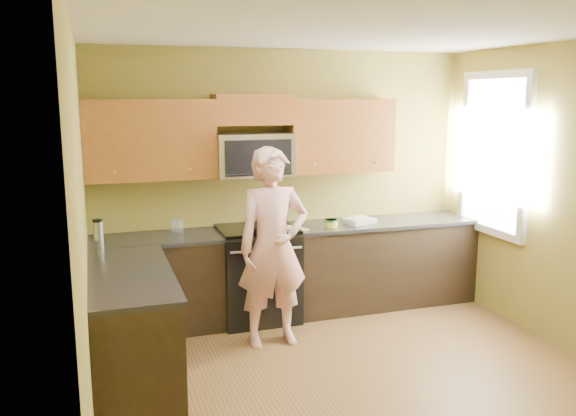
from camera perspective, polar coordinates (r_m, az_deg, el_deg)
name	(u,v)px	position (r m, az deg, el deg)	size (l,w,h in m)	color
floor	(365,387)	(4.89, 7.33, -16.59)	(4.00, 4.00, 0.00)	brown
ceiling	(374,27)	(4.37, 8.20, 16.70)	(4.00, 4.00, 0.00)	white
wall_back	(285,181)	(6.27, -0.27, 2.58)	(4.00, 4.00, 0.00)	olive
wall_front	(576,307)	(2.84, 25.83, -8.52)	(4.00, 4.00, 0.00)	olive
wall_left	(83,237)	(4.00, -18.99, -2.66)	(4.00, 4.00, 0.00)	olive
cabinet_back_run	(294,272)	(6.19, 0.60, -6.17)	(4.00, 0.60, 0.88)	black
cabinet_left_run	(132,332)	(4.85, -14.67, -11.38)	(0.60, 1.60, 0.88)	black
countertop_back	(295,229)	(6.06, 0.64, -2.03)	(4.00, 0.62, 0.04)	black
countertop_left	(130,274)	(4.70, -14.81, -6.16)	(0.62, 1.60, 0.04)	black
stove	(257,273)	(6.04, -2.93, -6.25)	(0.76, 0.65, 0.95)	black
microwave	(253,176)	(5.95, -3.34, 3.10)	(0.76, 0.40, 0.42)	silver
upper_cab_left	(151,180)	(5.82, -12.91, 2.67)	(1.22, 0.33, 0.75)	brown
upper_cab_right	(339,172)	(6.29, 4.89, 3.49)	(1.12, 0.33, 0.75)	brown
upper_cab_over_mw	(252,109)	(5.94, -3.50, 9.37)	(0.76, 0.33, 0.30)	brown
window	(494,154)	(6.45, 19.09, 4.90)	(0.06, 1.06, 1.66)	white
woman	(273,247)	(5.35, -1.43, -3.79)	(0.66, 0.43, 1.80)	#EB7576
frying_pan	(265,233)	(5.69, -2.23, -2.36)	(0.27, 0.47, 0.06)	black
butter_tub	(331,227)	(6.09, 4.14, -1.80)	(0.13, 0.13, 0.10)	#F8F141
toast_slice	(302,229)	(5.92, 1.32, -2.06)	(0.11, 0.11, 0.01)	#B27F47
napkin_a	(288,228)	(5.86, 0.02, -1.97)	(0.11, 0.12, 0.06)	silver
napkin_b	(355,222)	(6.21, 6.40, -1.29)	(0.12, 0.13, 0.07)	silver
dish_towel	(359,220)	(6.30, 6.77, -1.19)	(0.30, 0.24, 0.05)	white
travel_mug	(99,240)	(5.78, -17.62, -2.97)	(0.09, 0.09, 0.20)	silver
glass_a	(180,226)	(5.92, -10.32, -1.72)	(0.07, 0.07, 0.12)	silver
glass_b	(174,225)	(5.96, -10.84, -1.65)	(0.07, 0.07, 0.12)	silver
glass_c	(175,225)	(5.98, -10.76, -1.62)	(0.07, 0.07, 0.12)	silver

